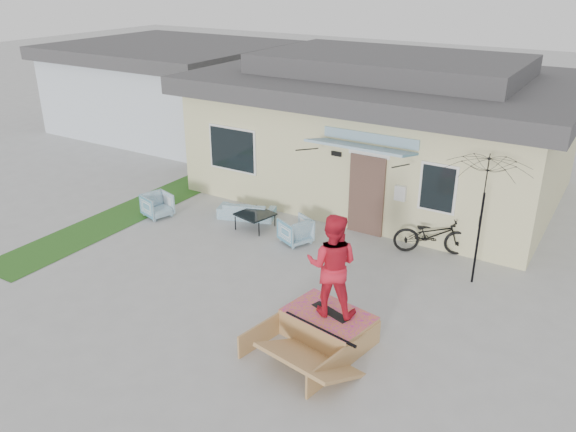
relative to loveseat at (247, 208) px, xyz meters
The scene contains 13 objects.
ground 4.27m from the loveseat, 59.21° to the right, with size 90.00×90.00×0.00m, color #A0A09F.
grass_strip 3.46m from the loveseat, 151.30° to the right, with size 1.40×8.00×0.01m, color #23541B.
house 5.12m from the loveseat, 63.34° to the left, with size 10.80×8.49×4.10m.
neighbor_house 10.57m from the loveseat, 142.68° to the left, with size 8.60×7.60×3.50m.
loveseat is the anchor object (origin of this frame).
armchair_left 2.48m from the loveseat, 151.16° to the right, with size 0.70×0.66×0.72m, color teal.
armchair_right 2.03m from the loveseat, 17.45° to the right, with size 0.69×0.65×0.71m, color teal.
coffee_table 0.72m from the loveseat, 36.42° to the right, with size 0.84×0.84×0.42m, color black.
bicycle 5.06m from the loveseat, ahead, with size 0.64×1.82×1.16m, color black.
patio_umbrella 6.44m from the loveseat, ahead, with size 2.17×2.07×2.20m.
skate_ramp 5.92m from the loveseat, 39.76° to the right, with size 1.56×2.08×0.52m, color #A77B47, non-canonical shape.
skateboard 5.90m from the loveseat, 39.32° to the right, with size 0.82×0.21×0.05m, color black.
skater 6.02m from the loveseat, 39.32° to the right, with size 0.95×0.74×1.95m, color red.
Camera 1 is at (6.48, -8.21, 6.39)m, focal length 36.08 mm.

